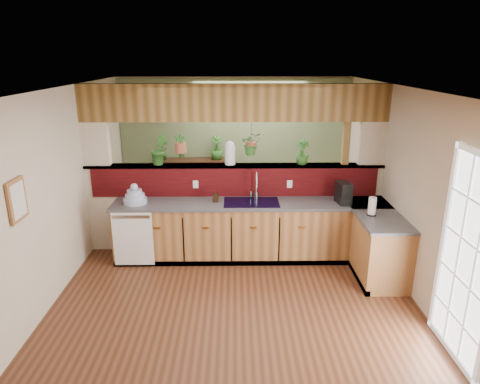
{
  "coord_description": "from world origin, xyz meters",
  "views": [
    {
      "loc": [
        0.01,
        -5.05,
        2.99
      ],
      "look_at": [
        0.08,
        0.7,
        1.15
      ],
      "focal_mm": 32.0,
      "sensor_mm": 36.0,
      "label": 1
    }
  ],
  "objects_px": {
    "glass_jar": "(230,153)",
    "shelving_console": "(194,184)",
    "dish_stack": "(135,197)",
    "coffee_maker": "(344,194)",
    "faucet": "(256,184)",
    "soap_dispenser": "(216,196)",
    "paper_towel": "(372,207)"
  },
  "relations": [
    {
      "from": "paper_towel",
      "to": "dish_stack",
      "type": "bearing_deg",
      "value": 170.84
    },
    {
      "from": "soap_dispenser",
      "to": "paper_towel",
      "type": "height_order",
      "value": "paper_towel"
    },
    {
      "from": "paper_towel",
      "to": "glass_jar",
      "type": "height_order",
      "value": "glass_jar"
    },
    {
      "from": "coffee_maker",
      "to": "paper_towel",
      "type": "relative_size",
      "value": 1.17
    },
    {
      "from": "shelving_console",
      "to": "faucet",
      "type": "bearing_deg",
      "value": -65.01
    },
    {
      "from": "soap_dispenser",
      "to": "coffee_maker",
      "type": "bearing_deg",
      "value": -3.05
    },
    {
      "from": "coffee_maker",
      "to": "paper_towel",
      "type": "xyz_separation_m",
      "value": [
        0.27,
        -0.49,
        -0.02
      ]
    },
    {
      "from": "glass_jar",
      "to": "shelving_console",
      "type": "relative_size",
      "value": 0.23
    },
    {
      "from": "soap_dispenser",
      "to": "paper_towel",
      "type": "xyz_separation_m",
      "value": [
        2.16,
        -0.6,
        0.04
      ]
    },
    {
      "from": "shelving_console",
      "to": "glass_jar",
      "type": "bearing_deg",
      "value": -71.89
    },
    {
      "from": "soap_dispenser",
      "to": "shelving_console",
      "type": "distance_m",
      "value": 2.35
    },
    {
      "from": "coffee_maker",
      "to": "glass_jar",
      "type": "relative_size",
      "value": 0.89
    },
    {
      "from": "coffee_maker",
      "to": "paper_towel",
      "type": "bearing_deg",
      "value": -70.81
    },
    {
      "from": "coffee_maker",
      "to": "glass_jar",
      "type": "bearing_deg",
      "value": 155.79
    },
    {
      "from": "soap_dispenser",
      "to": "dish_stack",
      "type": "bearing_deg",
      "value": -177.37
    },
    {
      "from": "soap_dispenser",
      "to": "coffee_maker",
      "type": "height_order",
      "value": "coffee_maker"
    },
    {
      "from": "dish_stack",
      "to": "paper_towel",
      "type": "xyz_separation_m",
      "value": [
        3.35,
        -0.54,
        0.03
      ]
    },
    {
      "from": "dish_stack",
      "to": "coffee_maker",
      "type": "relative_size",
      "value": 1.09
    },
    {
      "from": "dish_stack",
      "to": "glass_jar",
      "type": "distance_m",
      "value": 1.57
    },
    {
      "from": "paper_towel",
      "to": "glass_jar",
      "type": "bearing_deg",
      "value": 154.38
    },
    {
      "from": "faucet",
      "to": "paper_towel",
      "type": "distance_m",
      "value": 1.71
    },
    {
      "from": "soap_dispenser",
      "to": "coffee_maker",
      "type": "xyz_separation_m",
      "value": [
        1.89,
        -0.1,
        0.06
      ]
    },
    {
      "from": "coffee_maker",
      "to": "faucet",
      "type": "bearing_deg",
      "value": 160.58
    },
    {
      "from": "shelving_console",
      "to": "dish_stack",
      "type": "bearing_deg",
      "value": -109.39
    },
    {
      "from": "dish_stack",
      "to": "paper_towel",
      "type": "relative_size",
      "value": 1.27
    },
    {
      "from": "faucet",
      "to": "soap_dispenser",
      "type": "height_order",
      "value": "faucet"
    },
    {
      "from": "soap_dispenser",
      "to": "glass_jar",
      "type": "bearing_deg",
      "value": 57.43
    },
    {
      "from": "faucet",
      "to": "glass_jar",
      "type": "distance_m",
      "value": 0.63
    },
    {
      "from": "paper_towel",
      "to": "glass_jar",
      "type": "relative_size",
      "value": 0.76
    },
    {
      "from": "dish_stack",
      "to": "soap_dispenser",
      "type": "height_order",
      "value": "dish_stack"
    },
    {
      "from": "dish_stack",
      "to": "paper_towel",
      "type": "bearing_deg",
      "value": -9.16
    },
    {
      "from": "faucet",
      "to": "dish_stack",
      "type": "height_order",
      "value": "faucet"
    }
  ]
}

